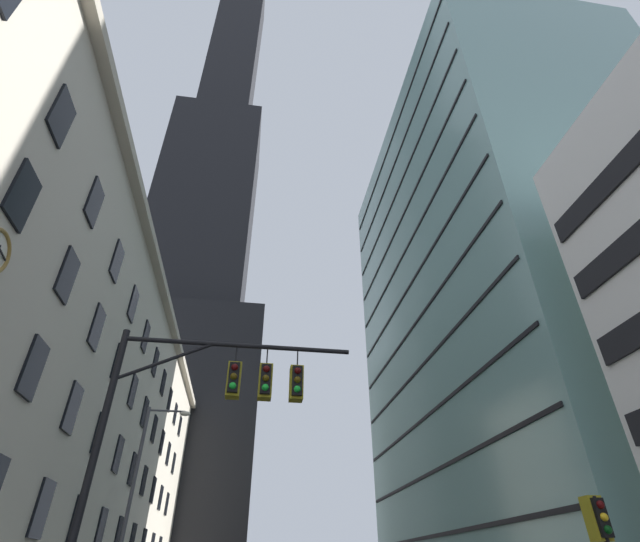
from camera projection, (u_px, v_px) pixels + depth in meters
station_building at (24, 424)px, 34.08m from camera, size 17.36×67.60×22.26m
dark_skyscraper at (198, 262)px, 94.55m from camera, size 28.69×28.69×188.28m
glass_office_midrise at (505, 300)px, 43.38m from camera, size 18.90×33.63×47.04m
traffic_signal_mast at (218, 403)px, 12.94m from camera, size 6.95×0.63×7.63m
traffic_light_near_right at (600, 525)px, 11.66m from camera, size 0.40×0.63×3.27m
street_lamppost at (140, 484)px, 21.69m from camera, size 2.21×0.32×8.80m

